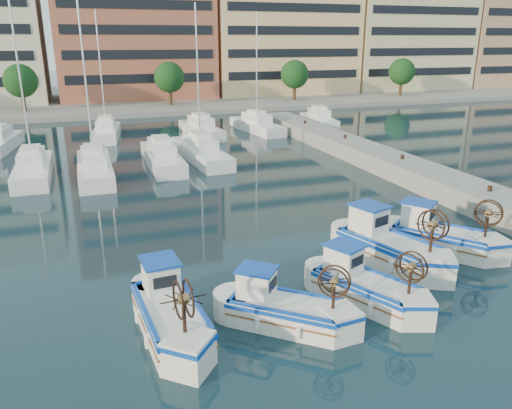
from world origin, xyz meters
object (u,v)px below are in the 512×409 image
fishing_boat_b (282,307)px  fishing_boat_d (388,245)px  fishing_boat_a (170,312)px  fishing_boat_c (364,285)px  fishing_boat_e (439,235)px

fishing_boat_b → fishing_boat_d: (6.01, 3.09, 0.13)m
fishing_boat_a → fishing_boat_b: size_ratio=1.14×
fishing_boat_a → fishing_boat_d: bearing=9.1°
fishing_boat_c → fishing_boat_e: 6.30m
fishing_boat_c → fishing_boat_e: bearing=2.6°
fishing_boat_b → fishing_boat_d: bearing=-22.3°
fishing_boat_c → fishing_boat_d: (2.69, 2.64, 0.11)m
fishing_boat_d → fishing_boat_e: fishing_boat_d is taller
fishing_boat_c → fishing_boat_d: fishing_boat_d is taller
fishing_boat_a → fishing_boat_e: fishing_boat_e is taller
fishing_boat_d → fishing_boat_e: (2.86, 0.32, -0.06)m
fishing_boat_d → fishing_boat_e: size_ratio=1.10×
fishing_boat_e → fishing_boat_c: bearing=171.1°
fishing_boat_a → fishing_boat_d: fishing_boat_d is taller
fishing_boat_c → fishing_boat_e: fishing_boat_e is taller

